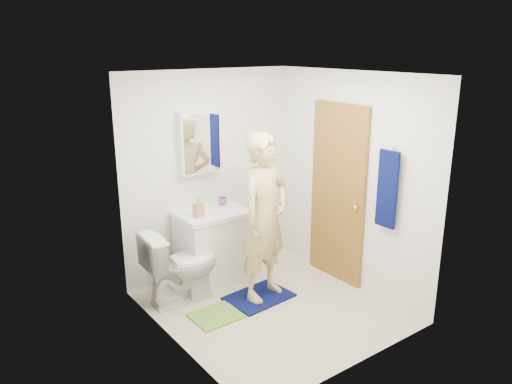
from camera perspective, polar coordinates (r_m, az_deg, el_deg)
floor at (r=5.39m, az=1.75°, el=-13.12°), size 2.20×2.40×0.02m
ceiling at (r=4.69m, az=2.01°, el=13.50°), size 2.20×2.40×0.02m
wall_back at (r=5.87m, az=-5.45°, el=2.09°), size 2.20×0.02×2.40m
wall_front at (r=4.08m, az=12.46°, el=-4.81°), size 2.20×0.02×2.40m
wall_left at (r=4.34m, az=-9.74°, el=-3.32°), size 0.02×2.40×2.40m
wall_right at (r=5.64m, az=10.78°, el=1.25°), size 0.02×2.40×2.40m
vanity_cabinet at (r=5.81m, az=-4.99°, el=-6.38°), size 0.75×0.55×0.80m
countertop at (r=5.66m, az=-5.10°, el=-2.42°), size 0.79×0.59×0.05m
sink_basin at (r=5.66m, az=-5.10°, el=-2.28°), size 0.40×0.40×0.03m
faucet at (r=5.78m, az=-6.05°, el=-1.15°), size 0.03×0.03×0.12m
medicine_cabinet at (r=5.65m, az=-6.50°, el=5.64°), size 0.50×0.12×0.70m
mirror_panel at (r=5.60m, az=-6.18°, el=5.55°), size 0.46×0.01×0.66m
door at (r=5.75m, az=9.30°, el=-0.18°), size 0.05×0.80×2.05m
door_knob at (r=5.54m, az=11.32°, el=-1.76°), size 0.07×0.07×0.07m
towel at (r=5.21m, az=14.77°, el=0.30°), size 0.03×0.24×0.80m
towel_hook at (r=5.14m, az=15.39°, el=4.87°), size 0.06×0.02×0.02m
toilet at (r=5.41m, az=-8.55°, el=-8.26°), size 0.81×0.48×0.81m
bath_mat at (r=5.56m, az=0.32°, el=-11.89°), size 0.72×0.54×0.02m
green_rug at (r=5.23m, az=-4.60°, el=-13.92°), size 0.48×0.41×0.02m
soap_dispenser at (r=5.45m, az=-6.61°, el=-1.78°), size 0.10×0.10×0.21m
toothbrush_cup at (r=5.85m, az=-3.85°, el=-1.05°), size 0.14×0.14×0.09m
man at (r=5.22m, az=1.02°, el=-2.92°), size 0.74×0.58×1.79m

